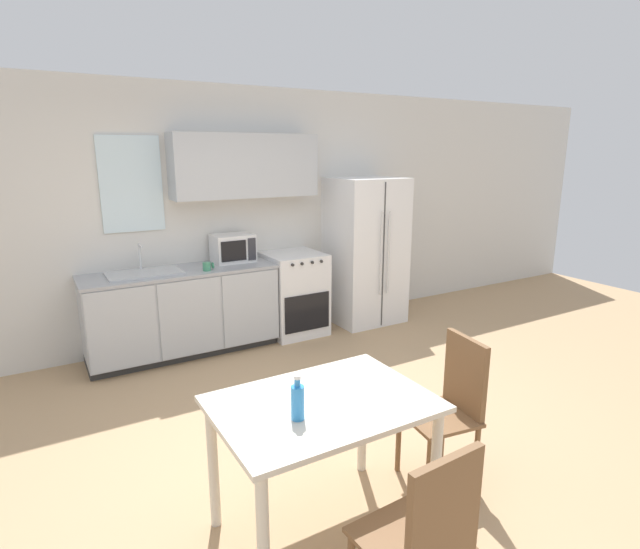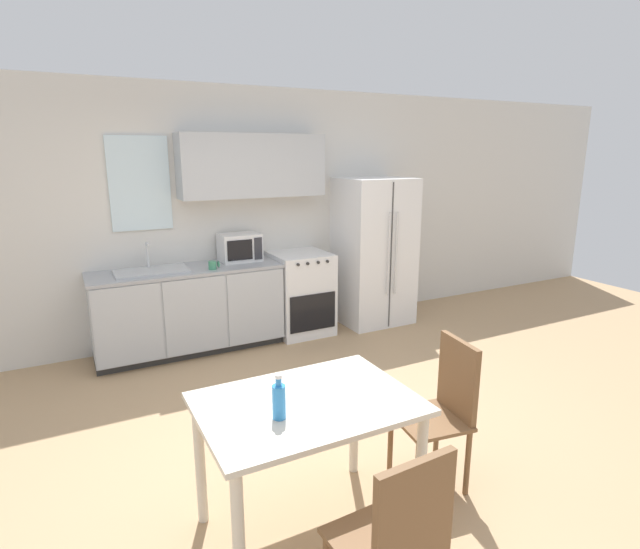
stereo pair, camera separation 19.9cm
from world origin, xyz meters
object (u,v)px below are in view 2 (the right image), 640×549
object	(u,v)px
microwave	(240,247)
coffee_mug	(213,265)
oven_range	(300,293)
dining_table	(307,421)
dining_chair_near	(398,538)
drink_bottle	(279,400)
refrigerator	(374,251)
dining_chair_side	(444,403)

from	to	relation	value
microwave	coffee_mug	bearing A→B (deg)	-144.19
microwave	coffee_mug	world-z (taller)	microwave
oven_range	microwave	bearing A→B (deg)	169.09
dining_table	dining_chair_near	size ratio (longest dim) A/B	1.19
microwave	drink_bottle	size ratio (longest dim) A/B	1.85
oven_range	refrigerator	xyz separation A→B (m)	(0.96, -0.04, 0.40)
dining_chair_near	dining_chair_side	size ratio (longest dim) A/B	1.00
microwave	dining_table	bearing A→B (deg)	-102.25
dining_table	coffee_mug	bearing A→B (deg)	84.25
drink_bottle	refrigerator	bearing A→B (deg)	49.70
dining_chair_near	microwave	bearing A→B (deg)	77.73
drink_bottle	coffee_mug	bearing A→B (deg)	80.53
microwave	dining_chair_side	bearing A→B (deg)	-84.43
microwave	drink_bottle	world-z (taller)	microwave
oven_range	dining_table	size ratio (longest dim) A/B	0.84
oven_range	microwave	size ratio (longest dim) A/B	2.20
dining_chair_side	dining_table	bearing A→B (deg)	98.02
oven_range	dining_chair_side	world-z (taller)	dining_chair_side
dining_table	dining_chair_near	distance (m)	0.78
oven_range	refrigerator	size ratio (longest dim) A/B	0.54
dining_table	drink_bottle	distance (m)	0.30
coffee_mug	dining_chair_side	xyz separation A→B (m)	(0.66, -2.69, -0.39)
refrigerator	dining_table	bearing A→B (deg)	-128.88
dining_chair_side	drink_bottle	distance (m)	1.17
coffee_mug	dining_table	bearing A→B (deg)	-95.75
oven_range	dining_chair_near	size ratio (longest dim) A/B	0.99
refrigerator	dining_table	world-z (taller)	refrigerator
coffee_mug	microwave	bearing A→B (deg)	35.81
refrigerator	microwave	size ratio (longest dim) A/B	4.11
coffee_mug	dining_chair_near	xyz separation A→B (m)	(-0.25, -3.46, -0.39)
oven_range	refrigerator	bearing A→B (deg)	-2.23
dining_chair_near	drink_bottle	xyz separation A→B (m)	(-0.22, 0.68, 0.33)
microwave	coffee_mug	distance (m)	0.47
dining_table	drink_bottle	xyz separation A→B (m)	(-0.19, -0.09, 0.21)
oven_range	dining_chair_near	world-z (taller)	dining_chair_near
oven_range	dining_table	xyz separation A→B (m)	(-1.30, -2.83, 0.20)
drink_bottle	dining_table	bearing A→B (deg)	25.05
dining_chair_side	oven_range	bearing A→B (deg)	0.82
dining_chair_near	dining_chair_side	bearing A→B (deg)	37.41
coffee_mug	dining_chair_side	bearing A→B (deg)	-76.23
oven_range	dining_chair_near	xyz separation A→B (m)	(-1.27, -3.60, 0.07)
oven_range	drink_bottle	world-z (taller)	drink_bottle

